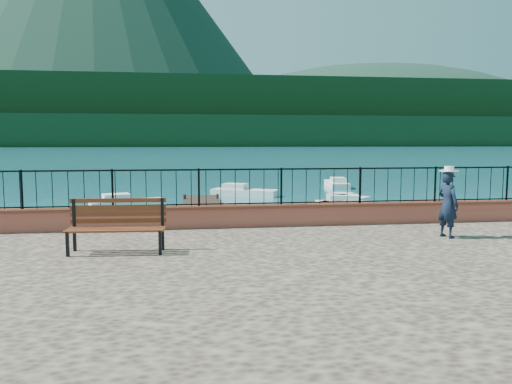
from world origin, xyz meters
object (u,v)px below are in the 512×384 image
object	(u,v)px
boat_1	(356,202)
person	(448,205)
boat_3	(128,201)
boat_5	(337,182)
boat_2	(345,199)
park_bench	(117,237)
boat_0	(104,239)
boat_4	(245,190)

from	to	relation	value
boat_1	person	bearing A→B (deg)	-86.45
boat_3	boat_5	distance (m)	17.34
boat_1	boat_2	distance (m)	1.32
park_bench	boat_1	world-z (taller)	park_bench
boat_3	boat_5	size ratio (longest dim) A/B	0.86
park_bench	boat_3	bearing A→B (deg)	99.26
person	boat_3	xyz separation A→B (m)	(-9.10, 15.36, -1.59)
boat_0	boat_3	distance (m)	10.32
boat_1	boat_2	world-z (taller)	same
person	boat_2	distance (m)	14.52
park_bench	boat_2	xyz separation A→B (m)	(9.74, 14.82, -1.12)
person	boat_0	size ratio (longest dim) A/B	0.40
boat_3	boat_0	bearing A→B (deg)	-104.62
park_bench	boat_5	xyz separation A→B (m)	(12.69, 25.78, -1.12)
boat_1	boat_2	xyz separation A→B (m)	(-0.16, 1.31, 0.00)
park_bench	person	size ratio (longest dim) A/B	1.28
park_bench	boat_5	world-z (taller)	park_bench
boat_0	boat_2	world-z (taller)	same
boat_5	boat_2	bearing A→B (deg)	173.02
boat_2	boat_4	bearing A→B (deg)	79.91
boat_0	boat_3	xyz separation A→B (m)	(-0.42, 10.31, 0.00)
boat_0	boat_4	world-z (taller)	same
boat_4	park_bench	bearing A→B (deg)	-77.31
boat_0	boat_1	world-z (taller)	same
park_bench	boat_1	distance (m)	16.79
boat_3	boat_4	bearing A→B (deg)	18.86
boat_2	boat_3	xyz separation A→B (m)	(-11.31, 1.10, 0.00)
boat_1	boat_4	size ratio (longest dim) A/B	0.98
person	boat_1	xyz separation A→B (m)	(2.37, 12.95, -1.59)
park_bench	boat_4	bearing A→B (deg)	79.81
boat_0	boat_4	size ratio (longest dim) A/B	0.94
park_bench	boat_1	xyz separation A→B (m)	(9.90, 13.51, -1.12)
boat_1	boat_3	size ratio (longest dim) A/B	1.09
boat_2	boat_0	bearing A→B (deg)	172.10
person	boat_5	size ratio (longest dim) A/B	0.36
boat_0	boat_2	distance (m)	14.26
person	boat_3	world-z (taller)	person
boat_5	boat_4	bearing A→B (deg)	131.70
boat_0	boat_5	size ratio (longest dim) A/B	0.91
boat_1	boat_5	xyz separation A→B (m)	(2.79, 12.27, 0.00)
boat_1	park_bench	bearing A→B (deg)	-112.32
boat_1	boat_4	bearing A→B (deg)	137.46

